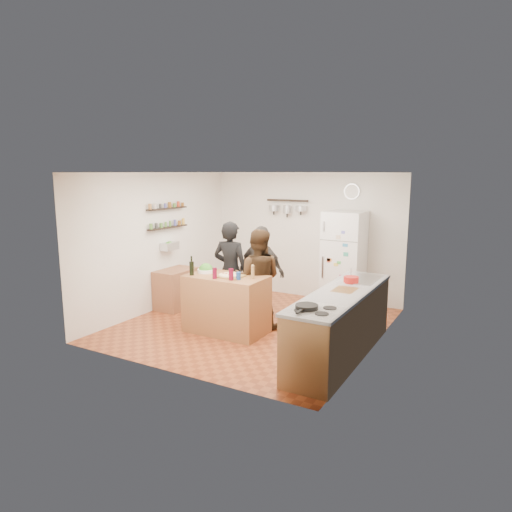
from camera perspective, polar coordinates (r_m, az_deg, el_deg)
The scene contains 26 objects.
room_shell at distance 7.71m, azimuth 1.05°, elevation 1.07°, with size 4.20×4.20×4.20m.
prep_island at distance 7.25m, azimuth -3.71°, elevation -6.01°, with size 1.25×0.72×0.91m, color #995D38.
pizza_board at distance 7.07m, azimuth -3.30°, elevation -2.52°, with size 0.42×0.34×0.02m, color olive.
pizza at distance 7.07m, azimuth -3.30°, elevation -2.37°, with size 0.34×0.34×0.02m, color beige.
salad_bowl at distance 7.40m, azimuth -6.27°, elevation -1.85°, with size 0.27×0.27×0.05m, color white.
wine_bottle at distance 7.22m, azimuth -8.05°, elevation -1.54°, with size 0.07×0.07×0.22m, color black.
wine_glass_near at distance 6.95m, azimuth -5.19°, elevation -2.16°, with size 0.07×0.07×0.17m, color #56071E.
wine_glass_far at distance 6.84m, azimuth -3.13°, elevation -2.31°, with size 0.07×0.07×0.17m, color #58071D.
pepper_mill at distance 6.93m, azimuth -0.42°, elevation -2.14°, with size 0.05×0.05×0.17m, color olive.
salt_canister at distance 6.87m, azimuth -2.21°, elevation -2.50°, with size 0.07×0.07×0.12m, color navy.
person_left at distance 7.76m, azimuth -3.19°, elevation -1.88°, with size 0.62×0.41×1.70m, color black.
person_center at distance 7.39m, azimuth 0.20°, elevation -2.84°, with size 0.78×0.61×1.61m, color black.
person_back at distance 7.94m, azimuth 0.69°, elevation -1.97°, with size 0.94×0.39×1.60m, color #2B2826.
counter_run at distance 6.41m, azimuth 10.57°, elevation -8.44°, with size 0.63×2.63×0.90m, color #9E7042.
stove_top at distance 5.41m, azimuth 7.44°, elevation -6.75°, with size 0.60×0.62×0.02m, color white.
skillet at distance 5.41m, azimuth 6.35°, elevation -6.33°, with size 0.27×0.27×0.05m, color black.
sink at distance 7.06m, azimuth 12.94°, elevation -2.84°, with size 0.50×0.80×0.03m, color silver.
cutting_board at distance 6.38m, azimuth 11.04°, elevation -4.23°, with size 0.30×0.40×0.02m, color olive.
red_bowl at distance 6.77m, azimuth 11.80°, elevation -2.91°, with size 0.22×0.22×0.09m, color #AA1713.
fridge at distance 8.64m, azimuth 10.93°, elevation -0.47°, with size 0.70×0.68×1.80m, color white.
wall_clock at distance 8.81m, azimuth 11.90°, elevation 7.89°, with size 0.30×0.30×0.03m, color silver.
spice_shelf_lower at distance 8.61m, azimuth -10.95°, elevation 3.53°, with size 0.12×1.00×0.03m, color black.
spice_shelf_upper at distance 8.57m, azimuth -11.04°, elevation 5.85°, with size 0.12×1.00×0.03m, color black.
produce_basket at distance 8.64m, azimuth -10.72°, elevation 1.22°, with size 0.18×0.35×0.14m, color silver.
side_table at distance 8.66m, azimuth -9.92°, elevation -4.04°, with size 0.50×0.80×0.73m, color #9F6642.
pot_rack at distance 9.22m, azimuth 3.93°, elevation 6.95°, with size 0.90×0.04×0.04m, color black.
Camera 1 is at (3.61, -6.31, 2.49)m, focal length 32.00 mm.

